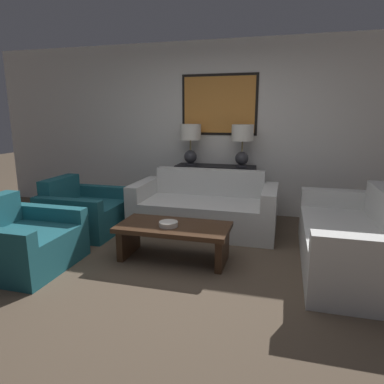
{
  "coord_description": "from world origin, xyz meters",
  "views": [
    {
      "loc": [
        1.01,
        -2.98,
        1.55
      ],
      "look_at": [
        -0.03,
        0.87,
        0.65
      ],
      "focal_mm": 32.0,
      "sensor_mm": 36.0,
      "label": 1
    }
  ],
  "objects_px": {
    "table_lamp_right": "(242,140)",
    "console_table": "(215,191)",
    "table_lamp_left": "(190,139)",
    "couch_by_back_wall": "(205,210)",
    "armchair_near_camera": "(21,243)",
    "coffee_table": "(174,234)",
    "couch_by_side": "(354,242)",
    "armchair_near_back_wall": "(84,213)",
    "decorative_bowl": "(168,224)"
  },
  "relations": [
    {
      "from": "table_lamp_left",
      "to": "table_lamp_right",
      "type": "relative_size",
      "value": 1.0
    },
    {
      "from": "couch_by_back_wall",
      "to": "table_lamp_right",
      "type": "bearing_deg",
      "value": 61.08
    },
    {
      "from": "console_table",
      "to": "couch_by_back_wall",
      "type": "relative_size",
      "value": 0.63
    },
    {
      "from": "couch_by_back_wall",
      "to": "couch_by_side",
      "type": "xyz_separation_m",
      "value": [
        1.75,
        -0.79,
        0.0
      ]
    },
    {
      "from": "coffee_table",
      "to": "table_lamp_left",
      "type": "bearing_deg",
      "value": 99.66
    },
    {
      "from": "coffee_table",
      "to": "armchair_near_camera",
      "type": "bearing_deg",
      "value": -158.56
    },
    {
      "from": "armchair_near_back_wall",
      "to": "armchair_near_camera",
      "type": "distance_m",
      "value": 1.16
    },
    {
      "from": "table_lamp_left",
      "to": "table_lamp_right",
      "type": "distance_m",
      "value": 0.8
    },
    {
      "from": "console_table",
      "to": "table_lamp_right",
      "type": "xyz_separation_m",
      "value": [
        0.4,
        0.0,
        0.8
      ]
    },
    {
      "from": "armchair_near_camera",
      "to": "decorative_bowl",
      "type": "bearing_deg",
      "value": 19.92
    },
    {
      "from": "table_lamp_left",
      "to": "armchair_near_back_wall",
      "type": "height_order",
      "value": "table_lamp_left"
    },
    {
      "from": "armchair_near_back_wall",
      "to": "table_lamp_left",
      "type": "bearing_deg",
      "value": 45.76
    },
    {
      "from": "couch_by_back_wall",
      "to": "couch_by_side",
      "type": "distance_m",
      "value": 1.92
    },
    {
      "from": "decorative_bowl",
      "to": "console_table",
      "type": "bearing_deg",
      "value": 85.82
    },
    {
      "from": "console_table",
      "to": "armchair_near_camera",
      "type": "distance_m",
      "value": 2.84
    },
    {
      "from": "decorative_bowl",
      "to": "armchair_near_back_wall",
      "type": "height_order",
      "value": "armchair_near_back_wall"
    },
    {
      "from": "console_table",
      "to": "coffee_table",
      "type": "bearing_deg",
      "value": -93.08
    },
    {
      "from": "table_lamp_right",
      "to": "armchair_near_back_wall",
      "type": "bearing_deg",
      "value": -148.59
    },
    {
      "from": "decorative_bowl",
      "to": "couch_by_side",
      "type": "bearing_deg",
      "value": 9.96
    },
    {
      "from": "coffee_table",
      "to": "armchair_near_camera",
      "type": "xyz_separation_m",
      "value": [
        -1.48,
        -0.58,
        -0.04
      ]
    },
    {
      "from": "armchair_near_back_wall",
      "to": "couch_by_back_wall",
      "type": "bearing_deg",
      "value": 17.01
    },
    {
      "from": "couch_by_side",
      "to": "armchair_near_camera",
      "type": "relative_size",
      "value": 2.01
    },
    {
      "from": "couch_by_back_wall",
      "to": "armchair_near_camera",
      "type": "distance_m",
      "value": 2.27
    },
    {
      "from": "table_lamp_right",
      "to": "console_table",
      "type": "bearing_deg",
      "value": -180.0
    },
    {
      "from": "console_table",
      "to": "coffee_table",
      "type": "relative_size",
      "value": 1.01
    },
    {
      "from": "table_lamp_left",
      "to": "decorative_bowl",
      "type": "relative_size",
      "value": 3.1
    },
    {
      "from": "console_table",
      "to": "table_lamp_right",
      "type": "distance_m",
      "value": 0.89
    },
    {
      "from": "coffee_table",
      "to": "decorative_bowl",
      "type": "height_order",
      "value": "decorative_bowl"
    },
    {
      "from": "table_lamp_left",
      "to": "couch_by_side",
      "type": "relative_size",
      "value": 0.33
    },
    {
      "from": "table_lamp_left",
      "to": "armchair_near_back_wall",
      "type": "relative_size",
      "value": 0.65
    },
    {
      "from": "couch_by_side",
      "to": "armchair_near_back_wall",
      "type": "height_order",
      "value": "couch_by_side"
    },
    {
      "from": "couch_by_side",
      "to": "coffee_table",
      "type": "bearing_deg",
      "value": -171.61
    },
    {
      "from": "couch_by_back_wall",
      "to": "armchair_near_back_wall",
      "type": "relative_size",
      "value": 2.01
    },
    {
      "from": "couch_by_back_wall",
      "to": "couch_by_side",
      "type": "height_order",
      "value": "same"
    },
    {
      "from": "table_lamp_right",
      "to": "couch_by_back_wall",
      "type": "bearing_deg",
      "value": -118.92
    },
    {
      "from": "table_lamp_right",
      "to": "armchair_near_camera",
      "type": "distance_m",
      "value": 3.22
    },
    {
      "from": "couch_by_side",
      "to": "armchair_near_camera",
      "type": "bearing_deg",
      "value": -165.61
    },
    {
      "from": "armchair_near_back_wall",
      "to": "table_lamp_right",
      "type": "bearing_deg",
      "value": 31.41
    },
    {
      "from": "couch_by_side",
      "to": "armchair_near_back_wall",
      "type": "distance_m",
      "value": 3.34
    },
    {
      "from": "console_table",
      "to": "armchair_near_camera",
      "type": "xyz_separation_m",
      "value": [
        -1.57,
        -2.36,
        -0.14
      ]
    },
    {
      "from": "table_lamp_left",
      "to": "decorative_bowl",
      "type": "height_order",
      "value": "table_lamp_left"
    },
    {
      "from": "table_lamp_right",
      "to": "couch_by_side",
      "type": "xyz_separation_m",
      "value": [
        1.35,
        -1.51,
        -0.91
      ]
    },
    {
      "from": "table_lamp_right",
      "to": "armchair_near_back_wall",
      "type": "xyz_separation_m",
      "value": [
        -1.97,
        -1.2,
        -0.94
      ]
    },
    {
      "from": "couch_by_side",
      "to": "coffee_table",
      "type": "xyz_separation_m",
      "value": [
        -1.84,
        -0.27,
        0.01
      ]
    },
    {
      "from": "armchair_near_back_wall",
      "to": "armchair_near_camera",
      "type": "xyz_separation_m",
      "value": [
        0.0,
        -1.16,
        0.0
      ]
    },
    {
      "from": "table_lamp_left",
      "to": "coffee_table",
      "type": "relative_size",
      "value": 0.52
    },
    {
      "from": "console_table",
      "to": "couch_by_side",
      "type": "height_order",
      "value": "couch_by_side"
    },
    {
      "from": "armchair_near_back_wall",
      "to": "armchair_near_camera",
      "type": "bearing_deg",
      "value": -90.0
    },
    {
      "from": "couch_by_side",
      "to": "armchair_near_camera",
      "type": "distance_m",
      "value": 3.43
    },
    {
      "from": "armchair_near_back_wall",
      "to": "couch_by_side",
      "type": "bearing_deg",
      "value": -5.29
    }
  ]
}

